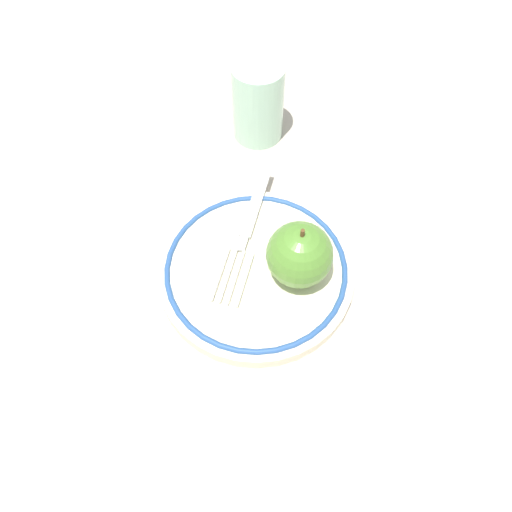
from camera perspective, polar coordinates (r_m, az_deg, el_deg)
The scene contains 5 objects.
ground_plane at distance 0.53m, azimuth -0.50°, elevation -0.56°, with size 2.00×2.00×0.00m, color #B4A899.
plate at distance 0.51m, azimuth 0.00°, elevation -1.71°, with size 0.20×0.20×0.02m.
apple_red_whole at distance 0.48m, azimuth 4.99°, elevation 0.15°, with size 0.06×0.06×0.07m.
fork at distance 0.53m, azimuth -0.90°, elevation 3.45°, with size 0.03×0.18×0.00m.
drinking_glass at distance 0.62m, azimuth 0.24°, elevation 17.18°, with size 0.06×0.06×0.10m, color #B8E7C7.
Camera 1 is at (0.06, -0.27, 0.45)m, focal length 35.00 mm.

